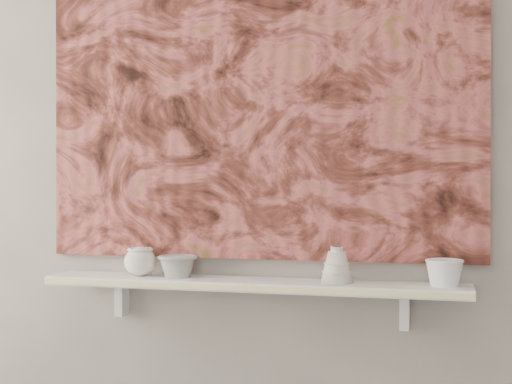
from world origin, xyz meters
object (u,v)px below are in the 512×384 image
(bell_vessel, at_px, (337,265))
(shelf, at_px, (251,284))
(cup_cream, at_px, (140,261))
(bowl_white, at_px, (444,273))
(painting, at_px, (257,96))
(bowl_grey, at_px, (178,266))

(bell_vessel, bearing_deg, shelf, 180.00)
(shelf, relative_size, cup_cream, 12.89)
(cup_cream, bearing_deg, shelf, 0.00)
(bowl_white, bearing_deg, bell_vessel, 180.00)
(shelf, relative_size, bell_vessel, 12.12)
(cup_cream, bearing_deg, painting, 11.65)
(shelf, height_order, painting, painting)
(shelf, bearing_deg, cup_cream, 180.00)
(shelf, relative_size, painting, 0.93)
(bowl_white, bearing_deg, cup_cream, 180.00)
(bowl_grey, bearing_deg, cup_cream, 180.00)
(painting, xyz_separation_m, bowl_white, (0.61, -0.08, -0.57))
(cup_cream, bearing_deg, bowl_white, 0.00)
(bell_vessel, xyz_separation_m, bowl_white, (0.33, 0.00, -0.02))
(bowl_grey, height_order, bowl_white, bowl_white)
(shelf, height_order, bowl_white, bowl_white)
(painting, bearing_deg, bell_vessel, -15.91)
(cup_cream, distance_m, bell_vessel, 0.67)
(bell_vessel, bearing_deg, bowl_grey, 180.00)
(shelf, distance_m, bowl_grey, 0.26)
(painting, bearing_deg, shelf, -90.00)
(shelf, xyz_separation_m, bell_vessel, (0.28, 0.00, 0.07))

